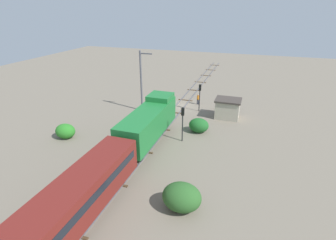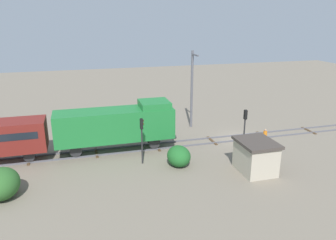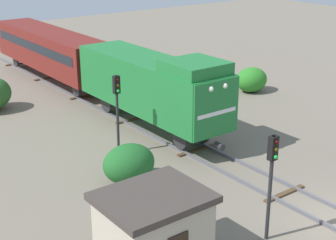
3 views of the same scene
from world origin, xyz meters
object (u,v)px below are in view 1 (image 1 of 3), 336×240
object	(u,v)px
locomotive	(149,121)
traffic_signal_near	(200,93)
traffic_signal_mid	(183,118)
relay_hut	(228,108)
worker_near_track	(198,98)
catenary_mast	(141,80)
passenger_car_leading	(74,200)

from	to	relation	value
locomotive	traffic_signal_near	distance (m)	12.16
locomotive	traffic_signal_mid	distance (m)	3.82
traffic_signal_near	traffic_signal_mid	xyz separation A→B (m)	(-0.20, 9.99, 0.02)
relay_hut	worker_near_track	bearing A→B (deg)	-38.17
traffic_signal_near	catenary_mast	bearing A→B (deg)	16.95
catenary_mast	passenger_car_leading	bearing A→B (deg)	102.35
worker_near_track	relay_hut	bearing A→B (deg)	172.95
traffic_signal_near	catenary_mast	world-z (taller)	catenary_mast
locomotive	traffic_signal_near	world-z (taller)	locomotive
traffic_signal_near	relay_hut	distance (m)	4.70
locomotive	catenary_mast	world-z (taller)	catenary_mast
traffic_signal_near	worker_near_track	distance (m)	3.47
worker_near_track	traffic_signal_mid	bearing A→B (deg)	125.59
passenger_car_leading	worker_near_track	distance (m)	28.02
passenger_car_leading	catenary_mast	xyz separation A→B (m)	(4.94, -22.58, 2.18)
locomotive	passenger_car_leading	size ratio (longest dim) A/B	0.83
passenger_car_leading	relay_hut	distance (m)	25.05
passenger_car_leading	catenary_mast	size ratio (longest dim) A/B	1.57
locomotive	passenger_car_leading	xyz separation A→B (m)	(0.00, 13.34, -0.25)
traffic_signal_mid	catenary_mast	world-z (taller)	catenary_mast
traffic_signal_mid	locomotive	bearing A→B (deg)	27.06
locomotive	worker_near_track	size ratio (longest dim) A/B	6.82
passenger_car_leading	worker_near_track	size ratio (longest dim) A/B	8.24
traffic_signal_mid	relay_hut	size ratio (longest dim) A/B	1.19
locomotive	worker_near_track	bearing A→B (deg)	-99.37
traffic_signal_near	catenary_mast	size ratio (longest dim) A/B	0.46
passenger_car_leading	traffic_signal_mid	bearing A→B (deg)	-102.71
passenger_car_leading	traffic_signal_mid	xyz separation A→B (m)	(-3.40, -15.07, 0.36)
traffic_signal_near	catenary_mast	distance (m)	8.71
traffic_signal_near	traffic_signal_mid	distance (m)	10.00
locomotive	worker_near_track	world-z (taller)	locomotive
locomotive	catenary_mast	size ratio (longest dim) A/B	1.30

